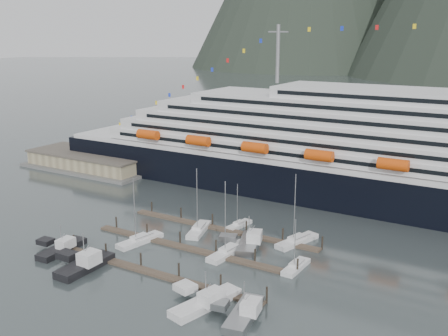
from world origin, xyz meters
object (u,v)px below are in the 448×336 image
(cruise_ship, at_px, (419,163))
(trawler_c, at_px, (205,301))
(sailboat_b, at_px, (140,241))
(sailboat_c, at_px, (199,230))
(trawler_a, at_px, (61,248))
(sailboat_g, at_px, (297,241))
(sailboat_h, at_px, (296,267))
(trawler_b, at_px, (84,264))
(sailboat_f, at_px, (239,225))
(warehouse, at_px, (90,162))
(trawler_d, at_px, (243,313))
(sailboat_d, at_px, (229,252))
(trawler_e, at_px, (248,243))

(cruise_ship, height_order, trawler_c, cruise_ship)
(sailboat_b, bearing_deg, sailboat_c, -21.01)
(cruise_ship, bearing_deg, trawler_a, -130.71)
(sailboat_g, bearing_deg, sailboat_h, -141.54)
(trawler_b, bearing_deg, sailboat_f, -22.50)
(cruise_ship, xyz_separation_m, sailboat_c, (-38.74, -42.55, -11.59))
(warehouse, distance_m, trawler_b, 79.32)
(sailboat_f, bearing_deg, sailboat_g, -91.29)
(sailboat_h, bearing_deg, sailboat_c, 77.44)
(sailboat_b, bearing_deg, warehouse, 64.42)
(trawler_c, bearing_deg, trawler_d, -76.14)
(sailboat_b, distance_m, trawler_c, 30.95)
(sailboat_f, relative_size, trawler_d, 0.90)
(trawler_a, height_order, trawler_b, trawler_b)
(cruise_ship, height_order, trawler_d, cruise_ship)
(warehouse, relative_size, trawler_b, 3.70)
(cruise_ship, bearing_deg, warehouse, -172.77)
(warehouse, bearing_deg, trawler_b, -45.95)
(sailboat_c, bearing_deg, sailboat_b, 131.74)
(warehouse, xyz_separation_m, sailboat_f, (69.54, -22.01, -1.86))
(warehouse, relative_size, sailboat_g, 2.84)
(trawler_b, xyz_separation_m, trawler_d, (34.72, -0.02, -0.11))
(sailboat_d, xyz_separation_m, trawler_d, (14.54, -20.27, 0.45))
(sailboat_b, bearing_deg, trawler_e, -53.53)
(sailboat_f, height_order, trawler_b, sailboat_f)
(cruise_ship, xyz_separation_m, sailboat_d, (-26.70, -49.70, -11.59))
(sailboat_f, height_order, sailboat_h, sailboat_f)
(warehouse, distance_m, sailboat_h, 97.05)
(sailboat_c, bearing_deg, trawler_a, 126.09)
(sailboat_f, distance_m, trawler_b, 37.84)
(trawler_c, bearing_deg, sailboat_c, 49.69)
(cruise_ship, xyz_separation_m, trawler_b, (-46.88, -69.94, -11.04))
(sailboat_b, distance_m, sailboat_f, 23.76)
(sailboat_d, xyz_separation_m, trawler_b, (-20.18, -20.24, 0.55))
(sailboat_c, distance_m, trawler_a, 30.08)
(sailboat_h, relative_size, trawler_e, 0.88)
(trawler_a, bearing_deg, cruise_ship, -44.79)
(cruise_ship, height_order, trawler_a, cruise_ship)
(warehouse, bearing_deg, sailboat_h, -21.94)
(sailboat_f, distance_m, trawler_e, 12.00)
(sailboat_f, distance_m, trawler_a, 39.92)
(sailboat_f, bearing_deg, sailboat_b, 152.04)
(sailboat_d, relative_size, sailboat_g, 1.01)
(sailboat_f, height_order, trawler_e, sailboat_f)
(sailboat_f, relative_size, trawler_c, 0.78)
(sailboat_g, bearing_deg, warehouse, 90.23)
(sailboat_c, bearing_deg, sailboat_g, -92.61)
(sailboat_h, bearing_deg, trawler_c, 161.93)
(sailboat_c, height_order, trawler_c, sailboat_c)
(trawler_a, xyz_separation_m, trawler_b, (10.23, -3.58, 0.15))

